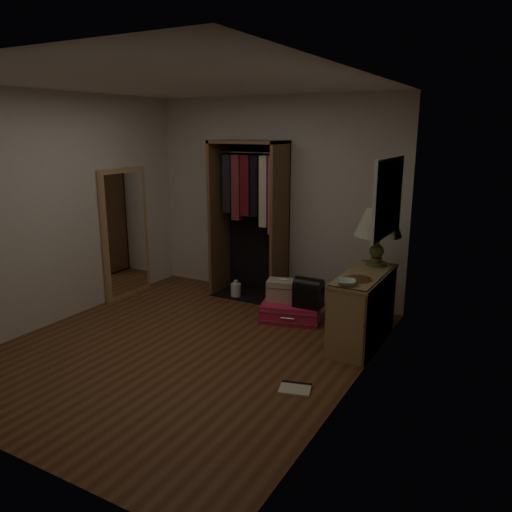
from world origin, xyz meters
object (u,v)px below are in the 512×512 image
(black_bag, at_px, (308,292))
(table_lamp, at_px, (378,223))
(white_jug, at_px, (236,290))
(pink_suitcase, at_px, (291,311))
(open_wardrobe, at_px, (252,207))
(floor_mirror, at_px, (126,233))
(console_bookshelf, at_px, (363,306))
(train_case, at_px, (282,290))

(black_bag, distance_m, table_lamp, 1.10)
(table_lamp, bearing_deg, white_jug, 174.27)
(pink_suitcase, bearing_deg, open_wardrobe, 132.14)
(table_lamp, relative_size, white_jug, 2.68)
(floor_mirror, relative_size, white_jug, 7.13)
(console_bookshelf, height_order, pink_suitcase, console_bookshelf)
(open_wardrobe, bearing_deg, pink_suitcase, -32.72)
(open_wardrobe, bearing_deg, white_jug, -129.54)
(train_case, relative_size, black_bag, 1.20)
(black_bag, relative_size, table_lamp, 0.54)
(pink_suitcase, xyz_separation_m, table_lamp, (0.92, 0.17, 1.11))
(table_lamp, bearing_deg, console_bookshelf, -90.71)
(floor_mirror, relative_size, black_bag, 4.90)
(pink_suitcase, distance_m, black_bag, 0.36)
(console_bookshelf, height_order, black_bag, console_bookshelf)
(black_bag, xyz_separation_m, table_lamp, (0.70, 0.20, 0.83))
(open_wardrobe, xyz_separation_m, pink_suitcase, (0.84, -0.54, -1.10))
(floor_mirror, xyz_separation_m, black_bag, (2.54, 0.21, -0.46))
(console_bookshelf, xyz_separation_m, black_bag, (-0.69, 0.17, -0.00))
(table_lamp, height_order, white_jug, table_lamp)
(console_bookshelf, relative_size, open_wardrobe, 0.55)
(floor_mirror, distance_m, table_lamp, 3.29)
(floor_mirror, xyz_separation_m, table_lamp, (3.24, 0.41, 0.36))
(black_bag, bearing_deg, train_case, 168.96)
(pink_suitcase, bearing_deg, black_bag, -22.44)
(open_wardrobe, height_order, pink_suitcase, open_wardrobe)
(table_lamp, bearing_deg, open_wardrobe, 168.26)
(black_bag, bearing_deg, floor_mirror, -175.88)
(train_case, bearing_deg, open_wardrobe, 128.11)
(console_bookshelf, distance_m, open_wardrobe, 2.07)
(floor_mirror, distance_m, train_case, 2.26)
(console_bookshelf, distance_m, train_case, 1.08)
(console_bookshelf, relative_size, table_lamp, 1.75)
(console_bookshelf, distance_m, floor_mirror, 3.27)
(open_wardrobe, height_order, floor_mirror, open_wardrobe)
(console_bookshelf, bearing_deg, open_wardrobe, 157.25)
(console_bookshelf, xyz_separation_m, pink_suitcase, (-0.92, 0.20, -0.29))
(table_lamp, bearing_deg, black_bag, -163.84)
(pink_suitcase, height_order, black_bag, black_bag)
(floor_mirror, relative_size, train_case, 4.09)
(floor_mirror, bearing_deg, pink_suitcase, 5.79)
(pink_suitcase, relative_size, black_bag, 2.30)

